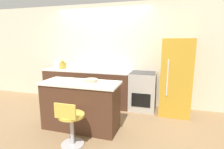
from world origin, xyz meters
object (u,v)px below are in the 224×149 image
kettle (63,65)px  oven_range (143,91)px  refrigerator (175,77)px  mixing_bowl (102,68)px  stool_chair (71,124)px

kettle → oven_range: bearing=-1.0°
oven_range → refrigerator: bearing=-3.6°
mixing_bowl → stool_chair: bearing=-85.5°
stool_chair → mixing_bowl: bearing=94.5°
refrigerator → stool_chair: (-1.62, -1.84, -0.48)m
mixing_bowl → oven_range: bearing=-2.0°
refrigerator → kettle: 2.93m
oven_range → refrigerator: size_ratio=0.54×
stool_chair → kettle: kettle is taller
oven_range → stool_chair: bearing=-115.3°
refrigerator → stool_chair: bearing=-131.3°
stool_chair → kettle: (-1.30, 1.92, 0.63)m
mixing_bowl → refrigerator: bearing=-2.7°
kettle → refrigerator: bearing=-1.6°
stool_chair → mixing_bowl: mixing_bowl is taller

